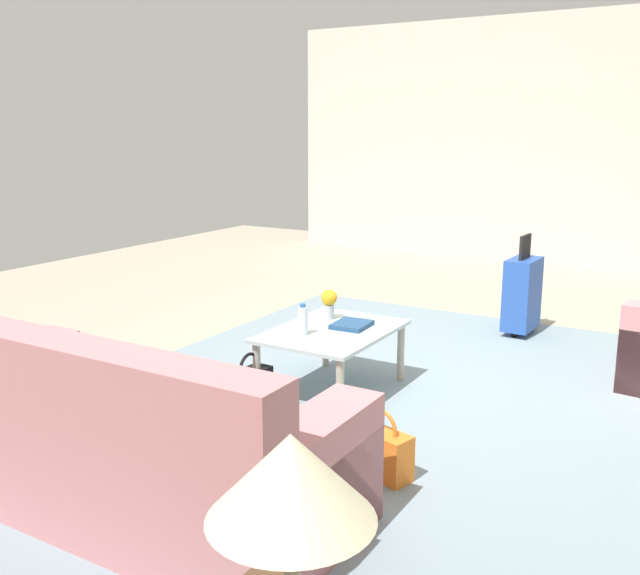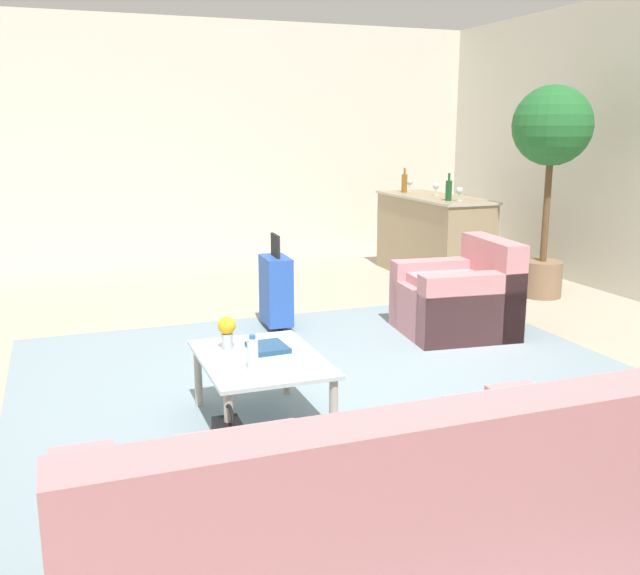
{
  "view_description": "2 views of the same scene",
  "coord_description": "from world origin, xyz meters",
  "px_view_note": "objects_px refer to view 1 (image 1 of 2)",
  "views": [
    {
      "loc": [
        4.28,
        1.71,
        1.71
      ],
      "look_at": [
        0.9,
        -0.3,
        0.83
      ],
      "focal_mm": 40.0,
      "sensor_mm": 36.0,
      "label": 1
    },
    {
      "loc": [
        4.31,
        -1.57,
        1.77
      ],
      "look_at": [
        0.26,
        -0.07,
        0.79
      ],
      "focal_mm": 40.0,
      "sensor_mm": 36.0,
      "label": 2
    }
  ],
  "objects_px": {
    "coffee_table_book": "(352,325)",
    "table_lamp": "(291,486)",
    "coffee_table": "(332,338)",
    "couch": "(116,448)",
    "handbag_orange": "(381,452)",
    "flower_vase": "(329,301)",
    "suitcase_blue": "(522,293)",
    "handbag_black": "(249,388)",
    "water_bottle": "(303,320)"
  },
  "relations": [
    {
      "from": "coffee_table",
      "to": "coffee_table_book",
      "type": "height_order",
      "value": "coffee_table_book"
    },
    {
      "from": "coffee_table",
      "to": "handbag_orange",
      "type": "height_order",
      "value": "coffee_table"
    },
    {
      "from": "water_bottle",
      "to": "handbag_black",
      "type": "distance_m",
      "value": 0.54
    },
    {
      "from": "flower_vase",
      "to": "table_lamp",
      "type": "height_order",
      "value": "table_lamp"
    },
    {
      "from": "couch",
      "to": "coffee_table",
      "type": "bearing_deg",
      "value": 176.81
    },
    {
      "from": "water_bottle",
      "to": "couch",
      "type": "bearing_deg",
      "value": 0.0
    },
    {
      "from": "couch",
      "to": "suitcase_blue",
      "type": "xyz_separation_m",
      "value": [
        -3.79,
        0.8,
        0.06
      ]
    },
    {
      "from": "handbag_black",
      "to": "handbag_orange",
      "type": "bearing_deg",
      "value": 70.27
    },
    {
      "from": "coffee_table",
      "to": "water_bottle",
      "type": "xyz_separation_m",
      "value": [
        0.2,
        -0.1,
        0.15
      ]
    },
    {
      "from": "flower_vase",
      "to": "handbag_orange",
      "type": "xyz_separation_m",
      "value": [
        1.11,
        0.94,
        -0.42
      ]
    },
    {
      "from": "coffee_table",
      "to": "suitcase_blue",
      "type": "distance_m",
      "value": 2.12
    },
    {
      "from": "flower_vase",
      "to": "suitcase_blue",
      "type": "distance_m",
      "value": 1.98
    },
    {
      "from": "couch",
      "to": "table_lamp",
      "type": "relative_size",
      "value": 3.85
    },
    {
      "from": "handbag_black",
      "to": "suitcase_blue",
      "type": "bearing_deg",
      "value": 158.04
    },
    {
      "from": "coffee_table_book",
      "to": "table_lamp",
      "type": "bearing_deg",
      "value": 23.06
    },
    {
      "from": "couch",
      "to": "flower_vase",
      "type": "bearing_deg",
      "value": -178.58
    },
    {
      "from": "coffee_table",
      "to": "table_lamp",
      "type": "height_order",
      "value": "table_lamp"
    },
    {
      "from": "water_bottle",
      "to": "flower_vase",
      "type": "bearing_deg",
      "value": -173.21
    },
    {
      "from": "couch",
      "to": "flower_vase",
      "type": "distance_m",
      "value": 2.03
    },
    {
      "from": "coffee_table_book",
      "to": "handbag_orange",
      "type": "xyz_separation_m",
      "value": [
        1.01,
        0.71,
        -0.32
      ]
    },
    {
      "from": "coffee_table",
      "to": "flower_vase",
      "type": "height_order",
      "value": "flower_vase"
    },
    {
      "from": "flower_vase",
      "to": "handbag_black",
      "type": "xyz_separation_m",
      "value": [
        0.72,
        -0.16,
        -0.42
      ]
    },
    {
      "from": "water_bottle",
      "to": "handbag_orange",
      "type": "bearing_deg",
      "value": 52.14
    },
    {
      "from": "suitcase_blue",
      "to": "coffee_table",
      "type": "bearing_deg",
      "value": -19.29
    },
    {
      "from": "handbag_orange",
      "to": "coffee_table",
      "type": "bearing_deg",
      "value": -138.43
    },
    {
      "from": "coffee_table_book",
      "to": "coffee_table",
      "type": "bearing_deg",
      "value": -36.57
    },
    {
      "from": "flower_vase",
      "to": "handbag_orange",
      "type": "relative_size",
      "value": 0.57
    },
    {
      "from": "coffee_table_book",
      "to": "flower_vase",
      "type": "bearing_deg",
      "value": -116.37
    },
    {
      "from": "couch",
      "to": "water_bottle",
      "type": "height_order",
      "value": "couch"
    },
    {
      "from": "table_lamp",
      "to": "coffee_table_book",
      "type": "bearing_deg",
      "value": -154.07
    },
    {
      "from": "flower_vase",
      "to": "handbag_black",
      "type": "relative_size",
      "value": 0.57
    },
    {
      "from": "suitcase_blue",
      "to": "handbag_orange",
      "type": "relative_size",
      "value": 2.37
    },
    {
      "from": "couch",
      "to": "handbag_orange",
      "type": "relative_size",
      "value": 5.99
    },
    {
      "from": "water_bottle",
      "to": "coffee_table_book",
      "type": "xyz_separation_m",
      "value": [
        -0.32,
        0.18,
        -0.08
      ]
    },
    {
      "from": "flower_vase",
      "to": "suitcase_blue",
      "type": "xyz_separation_m",
      "value": [
        -1.78,
        0.85,
        -0.19
      ]
    },
    {
      "from": "suitcase_blue",
      "to": "handbag_orange",
      "type": "height_order",
      "value": "suitcase_blue"
    },
    {
      "from": "couch",
      "to": "handbag_orange",
      "type": "xyz_separation_m",
      "value": [
        -0.9,
        0.89,
        -0.17
      ]
    },
    {
      "from": "water_bottle",
      "to": "coffee_table_book",
      "type": "bearing_deg",
      "value": 150.64
    },
    {
      "from": "coffee_table_book",
      "to": "handbag_black",
      "type": "relative_size",
      "value": 0.71
    },
    {
      "from": "suitcase_blue",
      "to": "coffee_table_book",
      "type": "bearing_deg",
      "value": -18.25
    },
    {
      "from": "coffee_table",
      "to": "table_lamp",
      "type": "xyz_separation_m",
      "value": [
        2.8,
        1.5,
        0.64
      ]
    },
    {
      "from": "suitcase_blue",
      "to": "handbag_orange",
      "type": "bearing_deg",
      "value": 1.84
    },
    {
      "from": "table_lamp",
      "to": "handbag_orange",
      "type": "height_order",
      "value": "table_lamp"
    },
    {
      "from": "coffee_table",
      "to": "suitcase_blue",
      "type": "height_order",
      "value": "suitcase_blue"
    },
    {
      "from": "couch",
      "to": "table_lamp",
      "type": "height_order",
      "value": "table_lamp"
    },
    {
      "from": "coffee_table",
      "to": "table_lamp",
      "type": "distance_m",
      "value": 3.24
    },
    {
      "from": "table_lamp",
      "to": "coffee_table",
      "type": "bearing_deg",
      "value": -151.82
    },
    {
      "from": "handbag_black",
      "to": "table_lamp",
      "type": "bearing_deg",
      "value": 38.16
    },
    {
      "from": "coffee_table",
      "to": "table_lamp",
      "type": "relative_size",
      "value": 1.72
    },
    {
      "from": "coffee_table",
      "to": "flower_vase",
      "type": "distance_m",
      "value": 0.32
    }
  ]
}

